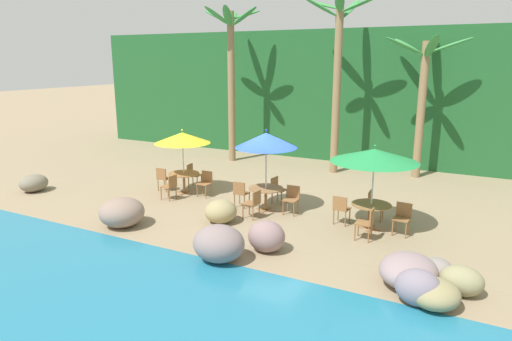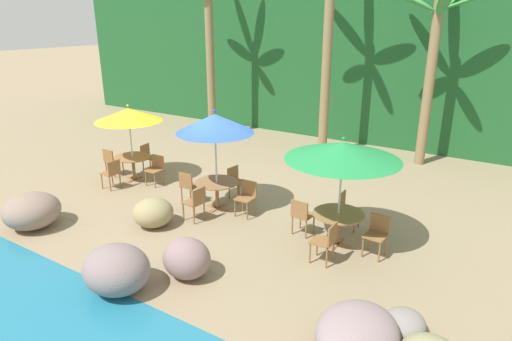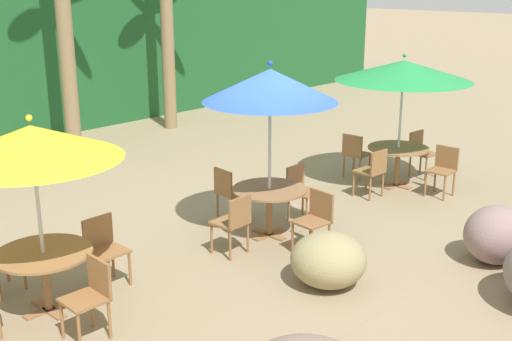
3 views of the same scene
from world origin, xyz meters
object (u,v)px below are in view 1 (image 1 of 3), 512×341
at_px(umbrella_green, 375,155).
at_px(chair_green_seaward, 403,216).
at_px(chair_green_left, 341,208).
at_px(chair_blue_right, 254,202).
at_px(chair_blue_left, 241,192).
at_px(palm_tree_nearest, 231,63).
at_px(dining_table_green, 371,208).
at_px(chair_green_right, 367,222).
at_px(chair_blue_inland, 277,188).
at_px(palm_tree_second, 337,62).
at_px(chair_blue_seaward, 292,198).
at_px(dining_table_yellow, 184,177).
at_px(chair_yellow_left, 163,177).
at_px(chair_yellow_right, 170,185).
at_px(chair_yellow_inland, 193,174).
at_px(chair_green_inland, 373,203).
at_px(palm_tree_third, 423,86).
at_px(chair_yellow_seaward, 206,182).
at_px(umbrella_blue, 266,140).
at_px(dining_table_blue, 266,192).

bearing_deg(umbrella_green, chair_green_seaward, 1.75).
bearing_deg(chair_green_left, chair_blue_right, -164.26).
bearing_deg(chair_blue_left, palm_tree_nearest, 122.69).
xyz_separation_m(dining_table_green, chair_green_right, (0.11, -0.85, -0.10)).
relative_size(chair_blue_inland, dining_table_green, 0.79).
height_order(umbrella_green, palm_tree_second, palm_tree_second).
bearing_deg(chair_blue_seaward, palm_tree_second, 95.55).
bearing_deg(dining_table_yellow, chair_blue_inland, 8.58).
bearing_deg(chair_blue_left, chair_yellow_left, 174.10).
bearing_deg(chair_blue_seaward, chair_yellow_right, -171.60).
bearing_deg(chair_blue_seaward, chair_blue_right, -130.78).
bearing_deg(umbrella_green, chair_blue_right, -167.53).
height_order(chair_yellow_inland, chair_yellow_right, same).
distance_m(chair_green_inland, palm_tree_third, 6.70).
bearing_deg(chair_yellow_seaward, chair_blue_inland, 9.21).
distance_m(dining_table_yellow, chair_yellow_seaward, 0.86).
height_order(chair_yellow_seaward, umbrella_green, umbrella_green).
bearing_deg(chair_green_left, umbrella_blue, 176.39).
bearing_deg(chair_green_left, chair_blue_left, 179.37).
xyz_separation_m(chair_yellow_right, dining_table_blue, (3.36, 0.51, 0.10)).
height_order(chair_yellow_right, chair_green_seaward, same).
xyz_separation_m(dining_table_blue, chair_blue_inland, (-0.00, 0.85, -0.10)).
distance_m(chair_blue_inland, chair_green_inland, 3.21).
distance_m(chair_yellow_seaward, chair_blue_seaward, 3.43).
xyz_separation_m(dining_table_yellow, dining_table_green, (6.76, -0.46, 0.00)).
relative_size(chair_yellow_seaward, chair_blue_inland, 1.00).
relative_size(dining_table_yellow, chair_yellow_seaward, 1.26).
distance_m(dining_table_green, chair_green_right, 0.86).
bearing_deg(umbrella_blue, chair_yellow_seaward, 170.31).
height_order(dining_table_blue, umbrella_green, umbrella_green).
height_order(chair_blue_seaward, palm_tree_second, palm_tree_second).
height_order(chair_blue_right, palm_tree_third, palm_tree_third).
bearing_deg(dining_table_yellow, chair_yellow_seaward, 6.69).
distance_m(chair_blue_left, chair_green_seaward, 5.05).
xyz_separation_m(chair_blue_right, dining_table_green, (3.33, 0.74, 0.10)).
xyz_separation_m(umbrella_blue, palm_tree_second, (0.29, 5.84, 2.30)).
xyz_separation_m(chair_yellow_right, umbrella_blue, (3.36, 0.51, 1.74)).
distance_m(chair_green_right, palm_tree_nearest, 11.33).
bearing_deg(chair_yellow_seaward, palm_tree_second, 62.12).
height_order(chair_yellow_inland, chair_blue_inland, same).
xyz_separation_m(chair_blue_left, palm_tree_third, (4.36, 6.75, 3.15)).
relative_size(chair_yellow_right, chair_blue_right, 1.00).
distance_m(chair_yellow_right, chair_green_right, 6.83).
height_order(chair_blue_seaward, palm_tree_nearest, palm_tree_nearest).
bearing_deg(chair_green_seaward, chair_blue_left, -179.68).
height_order(chair_green_right, palm_tree_nearest, palm_tree_nearest).
bearing_deg(dining_table_green, chair_green_seaward, 1.75).
bearing_deg(chair_yellow_seaward, chair_green_inland, 2.83).
height_order(chair_yellow_right, chair_green_inland, same).
bearing_deg(palm_tree_second, chair_blue_inland, -93.36).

